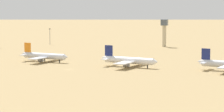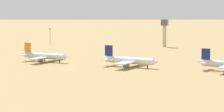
{
  "view_description": "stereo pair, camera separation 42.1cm",
  "coord_description": "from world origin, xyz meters",
  "px_view_note": "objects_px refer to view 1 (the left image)",
  "views": [
    {
      "loc": [
        122.21,
        -264.68,
        39.54
      ],
      "look_at": [
        17.58,
        22.62,
        6.0
      ],
      "focal_mm": 83.62,
      "sensor_mm": 36.0,
      "label": 1
    },
    {
      "loc": [
        122.6,
        -264.54,
        39.54
      ],
      "look_at": [
        17.58,
        22.62,
        6.0
      ],
      "focal_mm": 83.62,
      "sensor_mm": 36.0,
      "label": 2
    }
  ],
  "objects_px": {
    "parked_jet_orange_3": "(44,56)",
    "control_tower": "(164,30)",
    "parked_jet_navy_4": "(129,60)",
    "light_pole_mid": "(50,35)"
  },
  "relations": [
    {
      "from": "light_pole_mid",
      "to": "parked_jet_orange_3",
      "type": "bearing_deg",
      "value": -64.94
    },
    {
      "from": "parked_jet_navy_4",
      "to": "light_pole_mid",
      "type": "bearing_deg",
      "value": 141.62
    },
    {
      "from": "parked_jet_orange_3",
      "to": "light_pole_mid",
      "type": "distance_m",
      "value": 124.08
    },
    {
      "from": "parked_jet_orange_3",
      "to": "control_tower",
      "type": "xyz_separation_m",
      "value": [
        45.09,
        128.16,
        9.87
      ]
    },
    {
      "from": "control_tower",
      "to": "light_pole_mid",
      "type": "xyz_separation_m",
      "value": [
        -97.61,
        -15.83,
        -5.52
      ]
    },
    {
      "from": "control_tower",
      "to": "parked_jet_navy_4",
      "type": "bearing_deg",
      "value": -84.52
    },
    {
      "from": "parked_jet_navy_4",
      "to": "light_pole_mid",
      "type": "xyz_separation_m",
      "value": [
        -110.43,
        117.94,
        4.17
      ]
    },
    {
      "from": "parked_jet_navy_4",
      "to": "control_tower",
      "type": "xyz_separation_m",
      "value": [
        -12.83,
        133.77,
        9.69
      ]
    },
    {
      "from": "light_pole_mid",
      "to": "parked_jet_navy_4",
      "type": "bearing_deg",
      "value": -46.88
    },
    {
      "from": "parked_jet_navy_4",
      "to": "parked_jet_orange_3",
      "type": "bearing_deg",
      "value": -177.03
    }
  ]
}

